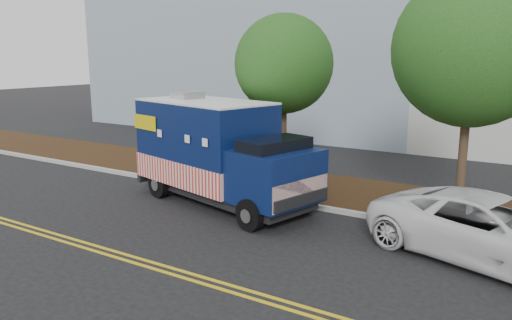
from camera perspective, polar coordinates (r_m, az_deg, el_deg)
The scene contains 10 objects.
ground at distance 15.89m, azimuth -2.23°, elevation -5.71°, with size 120.00×120.00×0.00m, color black.
curb at distance 16.99m, azimuth 0.43°, elevation -4.26°, with size 120.00×0.18×0.15m, color #9E9E99.
mulch_strip at distance 18.74m, azimuth 3.81°, elevation -2.73°, with size 120.00×4.00×0.15m, color black.
centerline_near at distance 12.69m, azimuth -13.83°, elevation -10.69°, with size 120.00×0.10×0.01m, color gold.
centerline_far at distance 12.53m, azimuth -14.66°, elevation -11.03°, with size 120.00×0.10×0.01m, color gold.
tree_b at distance 18.42m, azimuth 3.21°, elevation 10.86°, with size 3.60×3.60×6.29m.
tree_c at distance 15.67m, azimuth 23.45°, elevation 11.56°, with size 4.46×4.46×7.21m.
sign_post at distance 18.50m, azimuth -5.01°, elevation 0.63°, with size 0.06×0.06×2.40m, color #473828.
food_truck at distance 16.39m, azimuth -4.46°, elevation 0.65°, with size 7.15×4.04×3.57m.
white_car at distance 13.06m, azimuth 25.28°, elevation -7.19°, with size 2.62×5.68×1.58m, color silver.
Camera 1 is at (8.56, -12.49, 4.81)m, focal length 35.00 mm.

